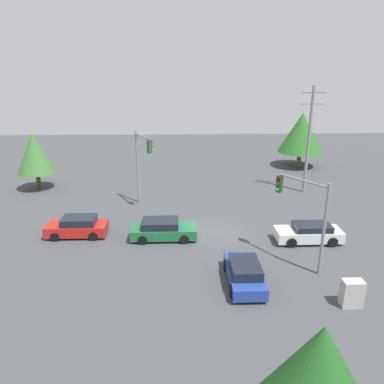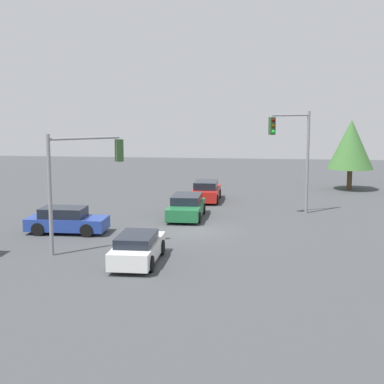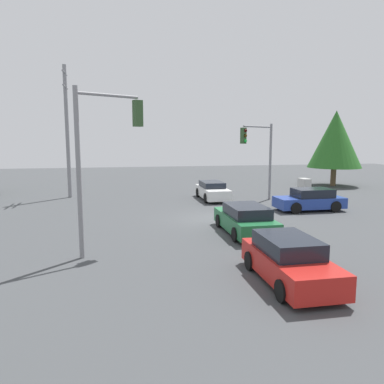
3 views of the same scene
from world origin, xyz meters
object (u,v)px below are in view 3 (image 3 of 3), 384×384
at_px(sedan_green, 245,220).
at_px(electrical_cabinet, 304,188).
at_px(traffic_signal_main, 103,144).
at_px(traffic_signal_cross, 260,148).
at_px(sedan_red, 289,261).
at_px(sedan_white, 212,191).
at_px(sedan_blue, 310,200).

height_order(sedan_green, electrical_cabinet, electrical_cabinet).
xyz_separation_m(traffic_signal_main, traffic_signal_cross, (10.29, -10.26, -0.47)).
relative_size(traffic_signal_main, electrical_cabinet, 4.41).
bearing_deg(sedan_green, traffic_signal_main, -163.62).
relative_size(sedan_red, sedan_white, 0.94).
xyz_separation_m(traffic_signal_cross, electrical_cabinet, (1.38, -4.24, -3.09)).
relative_size(sedan_green, sedan_blue, 1.08).
distance_m(sedan_red, traffic_signal_main, 7.99).
relative_size(sedan_red, electrical_cabinet, 2.92).
height_order(traffic_signal_cross, electrical_cabinet, traffic_signal_cross).
bearing_deg(electrical_cabinet, sedan_white, 88.03).
bearing_deg(traffic_signal_main, traffic_signal_cross, 16.01).
bearing_deg(traffic_signal_main, sedan_white, 29.49).
distance_m(sedan_green, sedan_blue, 7.55).
xyz_separation_m(sedan_white, electrical_cabinet, (-0.25, -7.22, 0.07)).
height_order(sedan_white, electrical_cabinet, electrical_cabinet).
xyz_separation_m(sedan_blue, traffic_signal_cross, (3.68, 2.02, 3.14)).
xyz_separation_m(sedan_red, sedan_white, (16.14, -1.53, -0.03)).
bearing_deg(sedan_green, sedan_blue, 38.83).
bearing_deg(sedan_red, traffic_signal_main, -36.21).
bearing_deg(sedan_blue, traffic_signal_main, 118.31).
bearing_deg(sedan_blue, sedan_white, 43.24).
bearing_deg(sedan_green, sedan_white, 84.94).
bearing_deg(traffic_signal_main, sedan_green, -12.72).
height_order(sedan_blue, traffic_signal_main, traffic_signal_main).
xyz_separation_m(sedan_red, traffic_signal_cross, (14.51, -4.50, 3.13)).
relative_size(sedan_red, traffic_signal_cross, 0.76).
relative_size(sedan_white, traffic_signal_main, 0.70).
height_order(sedan_red, sedan_white, sedan_red).
relative_size(sedan_green, traffic_signal_cross, 0.82).
distance_m(sedan_blue, electrical_cabinet, 5.53).
distance_m(sedan_red, sedan_blue, 12.64).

